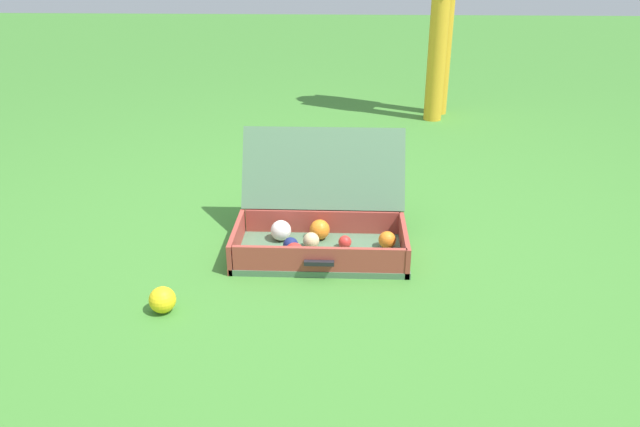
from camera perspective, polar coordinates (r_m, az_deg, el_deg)
ground_plane at (r=2.47m, az=0.09°, el=-3.91°), size 16.00×16.00×0.00m
open_suitcase at (r=2.49m, az=0.06°, el=-1.08°), size 0.67×0.54×0.43m
stray_ball_on_grass at (r=2.17m, az=-14.23°, el=-7.67°), size 0.09×0.09×0.09m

